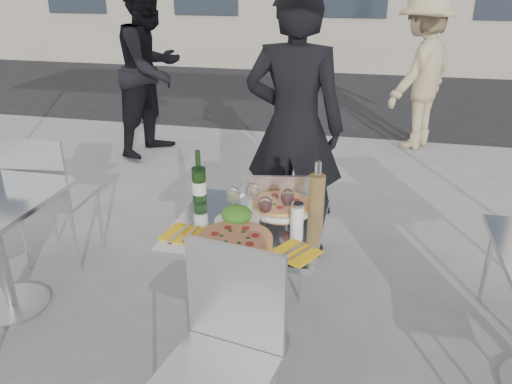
% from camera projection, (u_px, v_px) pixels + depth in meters
% --- Properties ---
extents(ground, '(80.00, 80.00, 0.00)m').
position_uv_depth(ground, '(250.00, 344.00, 2.75)').
color(ground, slate).
extents(street_asphalt, '(24.00, 5.00, 0.00)m').
position_uv_depth(street_asphalt, '(339.00, 94.00, 8.56)').
color(street_asphalt, black).
rests_on(street_asphalt, ground).
extents(main_table, '(0.72, 0.72, 0.75)m').
position_uv_depth(main_table, '(249.00, 259.00, 2.53)').
color(main_table, '#B7BABF').
rests_on(main_table, ground).
extents(chair_far, '(0.47, 0.48, 0.86)m').
position_uv_depth(chair_far, '(274.00, 224.00, 2.96)').
color(chair_far, silver).
rests_on(chair_far, ground).
extents(chair_near, '(0.49, 0.50, 0.93)m').
position_uv_depth(chair_near, '(224.00, 344.00, 1.94)').
color(chair_near, silver).
rests_on(chair_near, ground).
extents(side_chair_lfar, '(0.46, 0.47, 0.95)m').
position_uv_depth(side_chair_lfar, '(48.00, 191.00, 3.29)').
color(side_chair_lfar, silver).
rests_on(side_chair_lfar, ground).
extents(woman_diner, '(0.68, 0.46, 1.85)m').
position_uv_depth(woman_diner, '(294.00, 128.00, 3.35)').
color(woman_diner, black).
rests_on(woman_diner, ground).
extents(pedestrian_a, '(0.92, 1.06, 1.87)m').
position_uv_depth(pedestrian_a, '(151.00, 69.00, 5.39)').
color(pedestrian_a, black).
rests_on(pedestrian_a, ground).
extents(pedestrian_b, '(1.11, 1.28, 1.72)m').
position_uv_depth(pedestrian_b, '(421.00, 73.00, 5.61)').
color(pedestrian_b, tan).
rests_on(pedestrian_b, ground).
extents(pizza_near, '(0.35, 0.35, 0.02)m').
position_uv_depth(pizza_near, '(235.00, 239.00, 2.28)').
color(pizza_near, '#E9B25B').
rests_on(pizza_near, main_table).
extents(pizza_far, '(0.34, 0.34, 0.03)m').
position_uv_depth(pizza_far, '(281.00, 204.00, 2.61)').
color(pizza_far, white).
rests_on(pizza_far, main_table).
extents(salad_plate, '(0.22, 0.22, 0.09)m').
position_uv_depth(salad_plate, '(237.00, 216.00, 2.44)').
color(salad_plate, white).
rests_on(salad_plate, main_table).
extents(wine_bottle, '(0.07, 0.08, 0.29)m').
position_uv_depth(wine_bottle, '(199.00, 183.00, 2.61)').
color(wine_bottle, '#285921').
rests_on(wine_bottle, main_table).
extents(carafe, '(0.08, 0.08, 0.29)m').
position_uv_depth(carafe, '(317.00, 194.00, 2.47)').
color(carafe, tan).
rests_on(carafe, main_table).
extents(sugar_shaker, '(0.06, 0.06, 0.11)m').
position_uv_depth(sugar_shaker, '(297.00, 213.00, 2.42)').
color(sugar_shaker, white).
rests_on(sugar_shaker, main_table).
extents(wineglass_white_a, '(0.07, 0.07, 0.16)m').
position_uv_depth(wineglass_white_a, '(233.00, 196.00, 2.48)').
color(wineglass_white_a, white).
rests_on(wineglass_white_a, main_table).
extents(wineglass_white_b, '(0.07, 0.07, 0.16)m').
position_uv_depth(wineglass_white_b, '(253.00, 192.00, 2.52)').
color(wineglass_white_b, white).
rests_on(wineglass_white_b, main_table).
extents(wineglass_red_a, '(0.07, 0.07, 0.16)m').
position_uv_depth(wineglass_red_a, '(265.00, 206.00, 2.37)').
color(wineglass_red_a, white).
rests_on(wineglass_red_a, main_table).
extents(wineglass_red_b, '(0.07, 0.07, 0.16)m').
position_uv_depth(wineglass_red_b, '(287.00, 198.00, 2.45)').
color(wineglass_red_b, white).
rests_on(wineglass_red_b, main_table).
extents(napkin_left, '(0.21, 0.21, 0.01)m').
position_uv_depth(napkin_left, '(184.00, 234.00, 2.34)').
color(napkin_left, yellow).
rests_on(napkin_left, main_table).
extents(napkin_right, '(0.25, 0.25, 0.01)m').
position_uv_depth(napkin_right, '(296.00, 252.00, 2.18)').
color(napkin_right, yellow).
rests_on(napkin_right, main_table).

